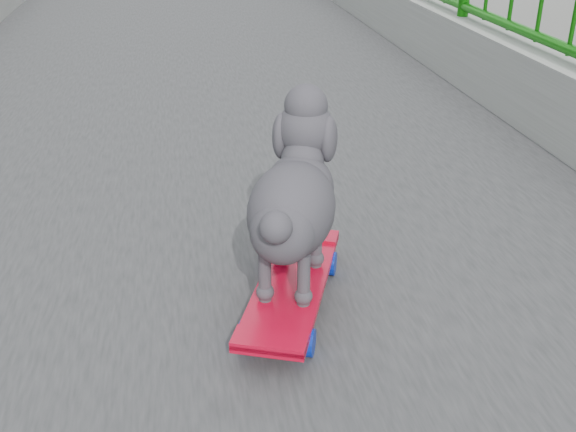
% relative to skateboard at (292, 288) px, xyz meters
% --- Properties ---
extents(footbridge, '(3.00, 24.00, 7.00)m').
position_rel_skateboard_xyz_m(footbridge, '(-0.16, 2.01, -1.84)').
color(footbridge, '#2D2D2F').
rests_on(footbridge, ground).
extents(railing, '(3.00, 24.00, 1.42)m').
position_rel_skateboard_xyz_m(railing, '(-0.16, 2.01, 0.16)').
color(railing, gray).
rests_on(railing, footbridge).
extents(skateboard, '(0.34, 0.55, 0.07)m').
position_rel_skateboard_xyz_m(skateboard, '(0.00, 0.00, 0.00)').
color(skateboard, red).
rests_on(skateboard, footbridge).
extents(poodle, '(0.29, 0.44, 0.39)m').
position_rel_skateboard_xyz_m(poodle, '(0.01, 0.02, 0.23)').
color(poodle, '#322F34').
rests_on(poodle, skateboard).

